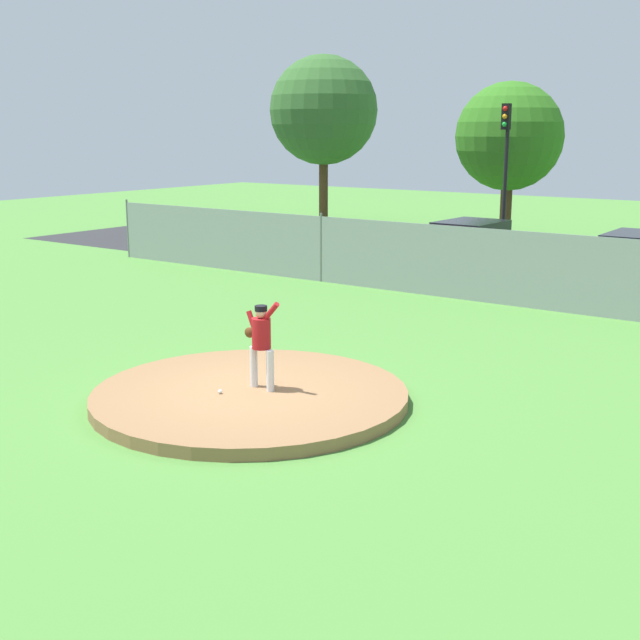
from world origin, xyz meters
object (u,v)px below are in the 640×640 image
at_px(pitcher_youth, 261,338).
at_px(parked_car_burgundy, 470,247).
at_px(traffic_light_near, 505,154).
at_px(parked_car_teal, 638,260).
at_px(baseball, 220,392).
at_px(traffic_cone_orange, 348,244).

xyz_separation_m(pitcher_youth, parked_car_burgundy, (-2.97, 14.15, -0.31)).
bearing_deg(traffic_light_near, pitcher_youth, -78.73).
distance_m(parked_car_burgundy, traffic_light_near, 4.91).
bearing_deg(traffic_light_near, parked_car_teal, -29.99).
distance_m(baseball, traffic_light_near, 19.29).
bearing_deg(baseball, traffic_cone_orange, 117.17).
xyz_separation_m(pitcher_youth, traffic_light_near, (-3.60, 18.08, 2.56)).
bearing_deg(pitcher_youth, baseball, -121.34).
relative_size(parked_car_burgundy, traffic_cone_orange, 7.79).
bearing_deg(traffic_light_near, baseball, -80.23).
bearing_deg(traffic_cone_orange, baseball, -62.83).
relative_size(parked_car_burgundy, traffic_light_near, 0.79).
bearing_deg(pitcher_youth, parked_car_teal, 81.77).
relative_size(parked_car_teal, traffic_cone_orange, 8.05).
height_order(parked_car_teal, parked_car_burgundy, parked_car_burgundy).
relative_size(traffic_cone_orange, traffic_light_near, 0.10).
distance_m(baseball, parked_car_teal, 15.61).
xyz_separation_m(baseball, parked_car_teal, (2.52, 15.39, 0.51)).
distance_m(pitcher_youth, traffic_light_near, 18.61).
xyz_separation_m(baseball, parked_car_burgundy, (-2.59, 14.78, 0.54)).
xyz_separation_m(baseball, traffic_cone_orange, (-8.35, 16.27, 0.02)).
relative_size(parked_car_teal, parked_car_burgundy, 1.03).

